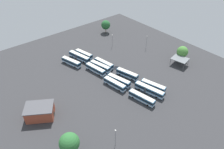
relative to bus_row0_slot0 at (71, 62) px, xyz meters
name	(u,v)px	position (x,y,z in m)	size (l,w,h in m)	color
ground_plane	(109,76)	(21.71, 9.69, -1.79)	(127.48, 127.48, 0.00)	#333335
bus_row0_slot0	(71,62)	(0.00, 0.00, 0.00)	(12.89, 5.74, 3.38)	teal
bus_row0_slot2	(79,57)	(-1.94, 6.60, 0.00)	(15.07, 5.70, 3.38)	teal
bus_row0_slot3	(84,54)	(-2.40, 10.10, 0.00)	(12.32, 5.07, 3.38)	teal
bus_row1_slot1	(96,69)	(14.55, 6.36, 0.00)	(12.88, 4.58, 3.38)	teal
bus_row1_slot2	(100,66)	(13.93, 9.90, 0.00)	(13.10, 5.26, 3.38)	teal
bus_row1_slot3	(104,64)	(13.11, 13.16, 0.00)	(12.62, 4.48, 3.38)	teal
bus_row2_slot0	(115,84)	(30.59, 6.26, 0.00)	(12.83, 4.58, 3.38)	teal
bus_row2_slot1	(119,81)	(29.85, 9.59, 0.00)	(13.03, 5.44, 3.38)	teal
bus_row2_slot3	(127,74)	(28.60, 16.53, 0.00)	(12.50, 5.55, 3.38)	teal
bus_row3_slot0	(142,98)	(46.04, 9.25, 0.00)	(13.13, 4.95, 3.38)	teal
bus_row3_slot2	(149,90)	(44.47, 15.96, 0.00)	(15.06, 5.80, 3.38)	teal
bus_row3_slot3	(153,86)	(43.81, 19.53, 0.00)	(12.56, 5.65, 3.38)	teal
depot_building	(40,112)	(25.42, -30.10, 1.03)	(13.30, 14.25, 5.61)	#99422D
maintenance_shelter	(180,59)	(39.02, 47.19, 2.02)	(9.73, 8.55, 4.01)	slate
lamp_post_near_entrance	(115,137)	(56.05, -15.08, 2.84)	(0.56, 0.28, 8.42)	slate
lamp_post_by_building	(112,40)	(-1.45, 31.46, 2.77)	(0.56, 0.28, 8.29)	slate
lamp_post_mid_lot	(147,42)	(13.92, 46.86, 2.77)	(0.56, 0.28, 8.29)	slate
tree_northwest	(69,143)	(48.99, -29.48, 4.79)	(7.07, 7.07, 10.12)	brown
tree_north_edge	(182,52)	(36.39, 52.73, 3.33)	(6.48, 6.48, 8.36)	brown
tree_east_edge	(106,25)	(-20.49, 41.23, 3.94)	(6.48, 6.48, 8.98)	brown
puddle_near_shelter	(131,76)	(29.63, 18.42, -1.79)	(2.82, 2.82, 0.01)	black
puddle_back_corner	(117,77)	(25.51, 11.89, -1.79)	(3.09, 3.09, 0.01)	black
puddle_centre_drain	(116,68)	(18.87, 17.38, -1.79)	(3.89, 3.89, 0.01)	black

